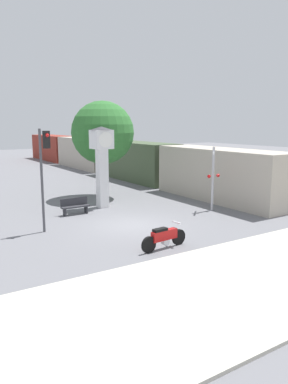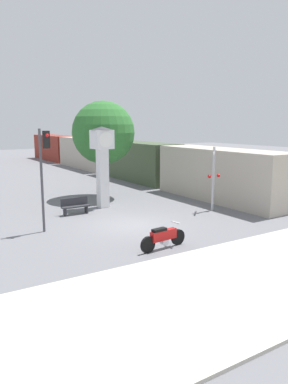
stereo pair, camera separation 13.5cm
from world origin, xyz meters
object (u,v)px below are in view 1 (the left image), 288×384
(freight_train, at_px, (107,156))
(railroad_crossing_signal, at_px, (213,176))
(street_tree, at_px, (103,133))
(bench, at_px, (75,206))
(traffic_light, at_px, (44,162))
(clock_tower, at_px, (102,154))
(motorcycle, at_px, (164,237))

(freight_train, height_order, railroad_crossing_signal, railroad_crossing_signal)
(street_tree, bearing_deg, railroad_crossing_signal, -62.98)
(railroad_crossing_signal, relative_size, bench, 2.33)
(traffic_light, bearing_deg, railroad_crossing_signal, -5.73)
(freight_train, bearing_deg, bench, -123.08)
(freight_train, xyz_separation_m, street_tree, (-6.21, -11.47, 2.72))
(street_tree, distance_m, bench, 6.41)
(traffic_light, distance_m, railroad_crossing_signal, 9.72)
(clock_tower, relative_size, railroad_crossing_signal, 1.31)
(railroad_crossing_signal, bearing_deg, traffic_light, 174.27)
(freight_train, bearing_deg, street_tree, -118.40)
(railroad_crossing_signal, bearing_deg, bench, 154.36)
(clock_tower, height_order, bench, clock_tower)
(motorcycle, xyz_separation_m, clock_tower, (1.36, 8.30, 2.74))
(clock_tower, height_order, freight_train, clock_tower)
(freight_train, distance_m, bench, 17.99)
(clock_tower, bearing_deg, bench, -159.59)
(freight_train, bearing_deg, railroad_crossing_signal, -98.11)
(bench, bearing_deg, railroad_crossing_signal, -25.64)
(clock_tower, height_order, railroad_crossing_signal, clock_tower)
(clock_tower, xyz_separation_m, street_tree, (1.47, 2.78, 1.19))
(freight_train, xyz_separation_m, traffic_light, (-12.23, -17.52, 1.58))
(freight_train, distance_m, traffic_light, 21.42)
(freight_train, height_order, street_tree, street_tree)
(traffic_light, relative_size, street_tree, 0.74)
(freight_train, relative_size, bench, 27.03)
(traffic_light, xyz_separation_m, railroad_crossing_signal, (9.60, -0.96, -1.24))
(clock_tower, bearing_deg, motorcycle, -99.32)
(motorcycle, xyz_separation_m, freight_train, (9.03, 22.55, 1.21))
(railroad_crossing_signal, height_order, bench, railroad_crossing_signal)
(railroad_crossing_signal, relative_size, street_tree, 0.57)
(traffic_light, bearing_deg, street_tree, 45.09)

